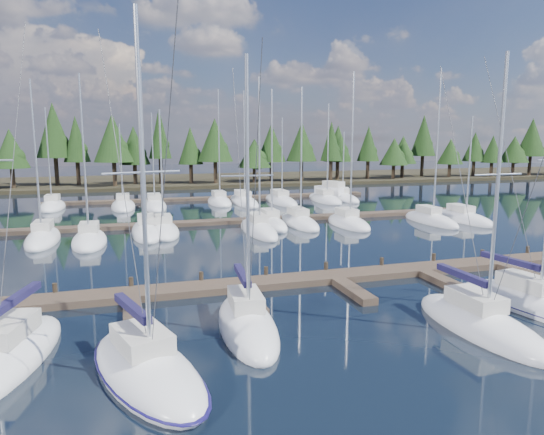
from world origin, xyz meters
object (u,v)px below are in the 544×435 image
object	(u,v)px
front_sailboat_4	(531,304)
main_dock	(337,280)
front_sailboat_0	(3,359)
motor_yacht_right	(331,196)
front_sailboat_1	(147,369)
front_sailboat_2	(247,324)
front_sailboat_3	(480,324)

from	to	relation	value
front_sailboat_4	main_dock	bearing A→B (deg)	136.96
front_sailboat_0	motor_yacht_right	world-z (taller)	front_sailboat_0
front_sailboat_1	front_sailboat_2	distance (m)	5.60
front_sailboat_0	front_sailboat_2	size ratio (longest dim) A/B	1.11
main_dock	front_sailboat_0	xyz separation A→B (m)	(-16.86, -6.35, 0.09)
front_sailboat_3	main_dock	bearing A→B (deg)	110.28
main_dock	front_sailboat_3	world-z (taller)	front_sailboat_3
main_dock	motor_yacht_right	world-z (taller)	motor_yacht_right
front_sailboat_1	front_sailboat_4	world-z (taller)	front_sailboat_4
front_sailboat_3	front_sailboat_4	distance (m)	4.71
front_sailboat_1	motor_yacht_right	size ratio (longest dim) A/B	1.53
front_sailboat_1	front_sailboat_3	world-z (taller)	front_sailboat_1
main_dock	front_sailboat_1	size ratio (longest dim) A/B	3.20
front_sailboat_1	front_sailboat_3	xyz separation A→B (m)	(14.81, 0.10, 0.01)
main_dock	front_sailboat_2	xyz separation A→B (m)	(-6.99, -5.61, 0.09)
main_dock	front_sailboat_2	world-z (taller)	front_sailboat_2
main_dock	front_sailboat_4	bearing A→B (deg)	-43.04
front_sailboat_2	front_sailboat_4	size ratio (longest dim) A/B	0.93
front_sailboat_1	front_sailboat_3	bearing A→B (deg)	0.37
front_sailboat_0	front_sailboat_3	world-z (taller)	front_sailboat_0
front_sailboat_2	front_sailboat_4	xyz separation A→B (m)	(14.66, -1.55, -0.00)
front_sailboat_4	motor_yacht_right	distance (m)	46.52
front_sailboat_3	front_sailboat_2	bearing A→B (deg)	163.13
main_dock	motor_yacht_right	size ratio (longest dim) A/B	4.89
front_sailboat_2	front_sailboat_3	bearing A→B (deg)	-16.87
main_dock	front_sailboat_4	distance (m)	10.49
front_sailboat_0	motor_yacht_right	size ratio (longest dim) A/B	1.60
front_sailboat_2	motor_yacht_right	distance (m)	49.99
front_sailboat_0	front_sailboat_1	world-z (taller)	front_sailboat_0
front_sailboat_0	front_sailboat_1	bearing A→B (deg)	-25.02
front_sailboat_3	motor_yacht_right	xyz separation A→B (m)	(13.30, 47.22, 0.19)
front_sailboat_0	front_sailboat_1	xyz separation A→B (m)	(5.26, -2.46, -0.01)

